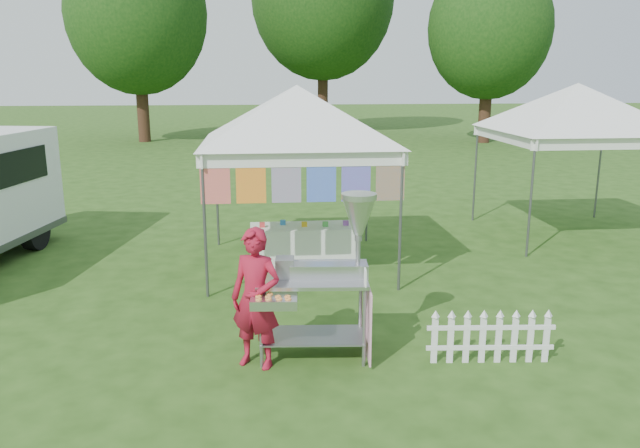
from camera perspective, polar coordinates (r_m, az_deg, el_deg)
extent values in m
plane|color=#254714|center=(7.40, -0.16, -11.80)|extent=(120.00, 120.00, 0.00)
cylinder|color=#59595E|center=(9.02, -10.49, -0.26)|extent=(0.04, 0.04, 2.10)
cylinder|color=#59595E|center=(9.23, 7.37, 0.16)|extent=(0.04, 0.04, 2.10)
cylinder|color=#59595E|center=(11.79, -9.42, 3.03)|extent=(0.04, 0.04, 2.10)
cylinder|color=#59595E|center=(11.95, 4.32, 3.31)|extent=(0.04, 0.04, 2.10)
cube|color=white|center=(8.84, -1.49, 5.95)|extent=(3.00, 0.03, 0.22)
cube|color=white|center=(11.65, -2.55, 7.80)|extent=(3.00, 0.03, 0.22)
pyramid|color=white|center=(10.18, -2.14, 12.60)|extent=(4.24, 4.24, 0.90)
cylinder|color=#59595E|center=(8.83, -1.50, 6.47)|extent=(3.00, 0.03, 0.03)
cube|color=#BF177D|center=(8.87, -9.58, 4.04)|extent=(0.42, 0.01, 0.70)
cube|color=#FB3A1B|center=(8.85, -6.34, 4.12)|extent=(0.42, 0.01, 0.70)
cube|color=#31B99F|center=(8.86, -3.10, 4.19)|extent=(0.42, 0.01, 0.70)
cube|color=#172DBC|center=(8.90, 0.13, 4.25)|extent=(0.42, 0.01, 0.70)
cube|color=purple|center=(8.96, 3.32, 4.30)|extent=(0.42, 0.01, 0.70)
cube|color=orange|center=(9.06, 6.45, 4.33)|extent=(0.42, 0.01, 0.70)
cylinder|color=#59595E|center=(11.47, 18.72, 2.20)|extent=(0.04, 0.04, 2.10)
cylinder|color=#59595E|center=(14.07, 14.01, 4.50)|extent=(0.04, 0.04, 2.10)
cylinder|color=#59595E|center=(15.26, 24.14, 4.40)|extent=(0.04, 0.04, 2.10)
cube|color=white|center=(12.00, 25.30, 6.69)|extent=(3.00, 0.03, 0.22)
cube|color=white|center=(14.50, 19.57, 8.17)|extent=(3.00, 0.03, 0.22)
pyramid|color=white|center=(13.18, 22.57, 11.83)|extent=(4.24, 4.24, 0.90)
cylinder|color=#59595E|center=(11.99, 25.34, 7.06)|extent=(3.00, 0.03, 0.03)
cylinder|color=#342013|center=(31.14, -15.94, 10.89)|extent=(0.56, 0.56, 3.96)
ellipsoid|color=#2B5216|center=(31.23, -16.42, 17.99)|extent=(6.40, 6.40, 7.36)
cylinder|color=#342013|center=(34.86, 0.26, 12.36)|extent=(0.56, 0.56, 4.84)
cylinder|color=#342013|center=(30.60, 14.87, 10.50)|extent=(0.56, 0.56, 3.52)
ellipsoid|color=#2B5216|center=(30.64, 15.28, 16.93)|extent=(5.60, 5.60, 6.44)
cylinder|color=gray|center=(6.94, -5.41, -9.47)|extent=(0.04, 0.04, 0.92)
cylinder|color=gray|center=(6.95, 4.06, -9.41)|extent=(0.04, 0.04, 0.92)
cylinder|color=gray|center=(7.42, -5.13, -7.91)|extent=(0.04, 0.04, 0.92)
cylinder|color=gray|center=(7.43, 3.70, -7.86)|extent=(0.04, 0.04, 0.92)
cube|color=gray|center=(7.24, -0.69, -10.17)|extent=(1.21, 0.68, 0.02)
cube|color=#B7B7BC|center=(7.00, -0.70, -5.16)|extent=(1.28, 0.71, 0.04)
cube|color=#B7B7BC|center=(7.02, 0.80, -4.26)|extent=(0.89, 0.32, 0.15)
cube|color=gray|center=(7.01, -3.24, -4.00)|extent=(0.22, 0.24, 0.23)
cylinder|color=gray|center=(6.94, 3.53, -1.37)|extent=(0.06, 0.06, 0.92)
cone|color=#B7B7BC|center=(6.88, 3.56, 0.70)|extent=(0.40, 0.40, 0.41)
cylinder|color=#B7B7BC|center=(6.83, 3.59, 2.55)|extent=(0.42, 0.42, 0.06)
cube|color=#B7B7BC|center=(6.68, -4.22, -7.08)|extent=(0.52, 0.35, 0.10)
cube|color=pink|center=(7.19, 4.36, -8.60)|extent=(0.08, 0.77, 0.83)
cube|color=white|center=(6.72, 4.16, -4.91)|extent=(0.03, 0.14, 0.18)
imported|color=maroon|center=(6.88, -5.89, -6.79)|extent=(0.68, 0.59, 1.57)
cube|color=white|center=(13.48, -27.04, 2.10)|extent=(2.08, 1.08, 0.94)
cube|color=black|center=(11.45, -27.17, 4.28)|extent=(0.55, 2.82, 0.57)
cube|color=black|center=(13.69, -26.56, 5.64)|extent=(1.75, 0.36, 0.57)
cylinder|color=black|center=(12.63, -24.62, -0.57)|extent=(0.36, 0.74, 0.71)
cube|color=white|center=(7.20, 10.42, -10.37)|extent=(0.07, 0.03, 0.56)
cube|color=white|center=(7.23, 11.84, -10.31)|extent=(0.07, 0.03, 0.56)
cube|color=white|center=(7.27, 13.25, -10.24)|extent=(0.07, 0.03, 0.56)
cube|color=white|center=(7.32, 14.63, -10.17)|extent=(0.07, 0.03, 0.56)
cube|color=white|center=(7.37, 16.00, -10.09)|extent=(0.07, 0.03, 0.56)
cube|color=white|center=(7.42, 17.35, -10.01)|extent=(0.07, 0.03, 0.56)
cube|color=white|center=(7.48, 18.68, -9.92)|extent=(0.07, 0.03, 0.56)
cube|color=white|center=(7.54, 19.98, -9.84)|extent=(0.07, 0.03, 0.56)
cube|color=white|center=(7.39, 15.27, -10.84)|extent=(1.44, 0.14, 0.05)
cube|color=white|center=(7.29, 15.39, -9.12)|extent=(1.44, 0.14, 0.05)
cube|color=white|center=(10.53, -1.45, -1.99)|extent=(1.80, 0.70, 0.69)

